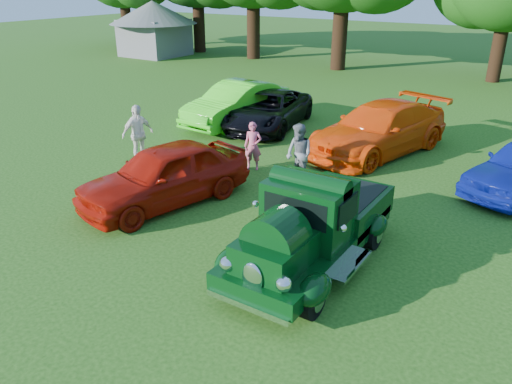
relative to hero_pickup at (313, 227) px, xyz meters
The scene contains 10 objects.
ground 1.97m from the hero_pickup, 149.96° to the right, with size 120.00×120.00×0.00m, color #1A4510.
hero_pickup is the anchor object (origin of this frame).
red_convertible 4.63m from the hero_pickup, behind, with size 1.86×4.63×1.58m, color #9B1206.
back_car_lime 10.85m from the hero_pickup, 133.49° to the left, with size 1.74×5.00×1.65m, color #38D81C.
back_car_black 10.18m from the hero_pickup, 126.98° to the left, with size 2.31×5.02×1.40m, color black.
back_car_orange 7.65m from the hero_pickup, 100.53° to the left, with size 2.31×5.69×1.65m, color #F14508.
spectator_pink 5.65m from the hero_pickup, 135.94° to the left, with size 0.54×0.35×1.48m, color #CF5572.
spectator_grey 4.40m from the hero_pickup, 122.35° to the left, with size 0.84×0.66×1.73m, color slate.
spectator_white 7.87m from the hero_pickup, 161.59° to the left, with size 1.09×0.45×1.86m, color white.
gazebo 31.01m from the hero_pickup, 139.52° to the left, with size 6.40×6.40×3.90m.
Camera 1 is at (5.51, -7.26, 5.49)m, focal length 35.00 mm.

